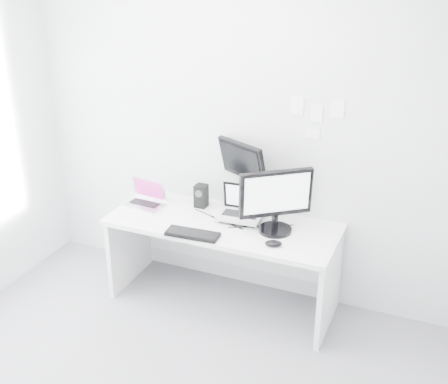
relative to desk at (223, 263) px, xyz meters
The scene contains 13 objects.
back_wall 1.05m from the desk, 90.00° to the left, with size 3.60×3.60×0.00m, color silver.
desk is the anchor object (origin of this frame).
macbook 0.86m from the desk, behind, with size 0.31×0.23×0.23m, color #BABABF.
speaker 0.57m from the desk, 144.20° to the left, with size 0.10×0.10×0.19m, color black.
dell_laptop 0.52m from the desk, 36.57° to the left, with size 0.34×0.26×0.28m, color #B7B9BE.
rear_monitor 0.72m from the desk, 73.23° to the left, with size 0.45×0.16×0.62m, color black.
samsung_monitor 0.75m from the desk, ahead, with size 0.55×0.25×0.51m, color black.
keyboard 0.49m from the desk, 112.93° to the right, with size 0.40×0.14×0.03m, color black.
mouse 0.65m from the desk, 22.67° to the right, with size 0.12×0.08×0.04m, color black.
wall_note_0 1.38m from the desk, 37.40° to the left, with size 0.10×0.00×0.14m, color white.
wall_note_1 1.40m from the desk, 29.83° to the left, with size 0.09×0.00×0.13m, color white.
wall_note_2 1.51m from the desk, 24.64° to the left, with size 0.10×0.00×0.14m, color white.
wall_note_3 1.25m from the desk, 30.67° to the left, with size 0.11×0.00×0.08m, color white.
Camera 1 is at (1.57, -2.43, 2.77)m, focal length 46.38 mm.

